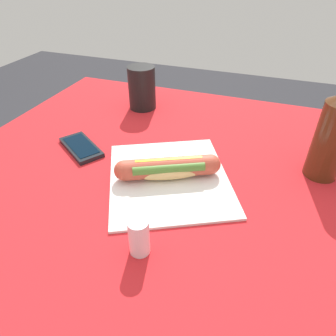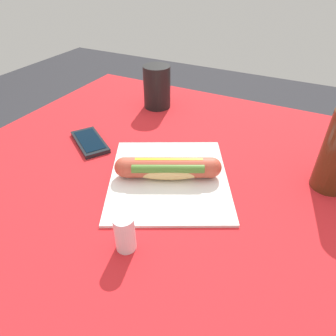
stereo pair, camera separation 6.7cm
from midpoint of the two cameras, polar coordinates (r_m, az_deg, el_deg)
ground_plane at (r=1.29m, az=-1.30°, el=-28.48°), size 6.00×6.00×0.00m
dining_table at (r=0.78m, az=-1.92°, el=-8.70°), size 1.10×1.00×0.74m
paper_wrapper at (r=0.68m, az=-2.79°, el=-1.93°), size 0.37×0.39×0.01m
hot_dog at (r=0.67m, az=-2.86°, el=-0.11°), size 0.22×0.13×0.05m
cell_phone at (r=0.83m, az=-18.47°, el=3.71°), size 0.15×0.13×0.01m
soda_bottle at (r=0.72m, az=26.67°, el=5.57°), size 0.07×0.07×0.24m
drinking_cup at (r=0.99m, az=-6.98°, el=14.87°), size 0.09×0.09×0.13m
salt_shaker at (r=0.52m, az=-9.31°, el=-12.95°), size 0.04×0.04×0.07m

